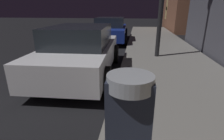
{
  "coord_description": "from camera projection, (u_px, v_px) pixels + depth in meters",
  "views": [
    {
      "loc": [
        4.47,
        -1.06,
        1.85
      ],
      "look_at": [
        4.15,
        1.17,
        1.07
      ],
      "focal_mm": 27.82,
      "sensor_mm": 36.0,
      "label": 1
    }
  ],
  "objects": [
    {
      "name": "car_white",
      "position": [
        81.0,
        51.0,
        5.1
      ],
      "size": [
        2.17,
        4.16,
        1.43
      ],
      "color": "silver",
      "rests_on": "ground"
    },
    {
      "name": "car_blue",
      "position": [
        110.0,
        30.0,
        10.57
      ],
      "size": [
        2.22,
        4.52,
        1.43
      ],
      "color": "navy",
      "rests_on": "ground"
    }
  ]
}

